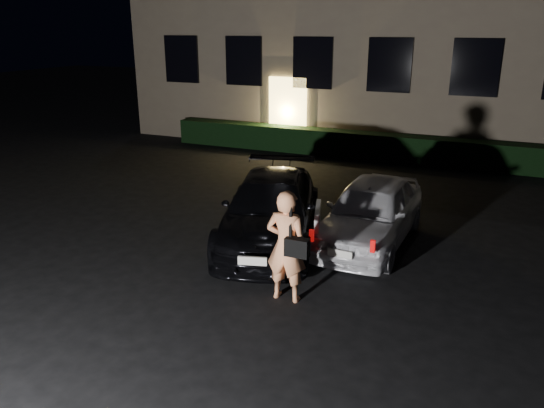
% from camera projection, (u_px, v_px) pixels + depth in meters
% --- Properties ---
extents(ground, '(80.00, 80.00, 0.00)m').
position_uv_depth(ground, '(238.00, 305.00, 8.41)').
color(ground, black).
rests_on(ground, ground).
extents(hedge, '(15.00, 0.70, 0.85)m').
position_uv_depth(hedge, '(381.00, 147.00, 17.41)').
color(hedge, black).
rests_on(hedge, ground).
extents(sedan, '(3.02, 4.86, 1.31)m').
position_uv_depth(sedan, '(271.00, 209.00, 10.82)').
color(sedan, black).
rests_on(sedan, ground).
extents(hatch, '(1.72, 3.93, 1.32)m').
position_uv_depth(hatch, '(371.00, 212.00, 10.67)').
color(hatch, white).
rests_on(hatch, ground).
extents(man, '(0.75, 0.44, 1.84)m').
position_uv_depth(man, '(287.00, 246.00, 8.34)').
color(man, '#FFA06A').
rests_on(man, ground).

